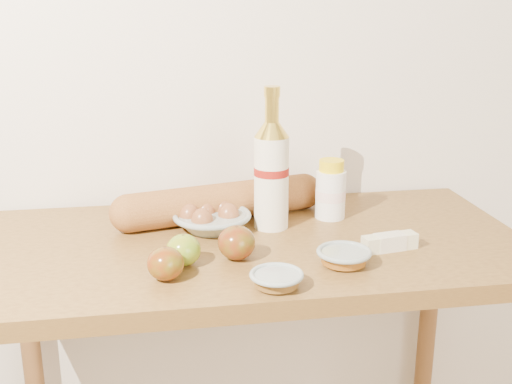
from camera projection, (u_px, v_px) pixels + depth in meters
The scene contains 12 objects.
back_wall at pixel (233, 44), 1.61m from camera, with size 3.50×0.02×2.60m, color silver.
table at pixel (254, 291), 1.45m from camera, with size 1.20×0.60×0.90m.
bourbon_bottle at pixel (271, 172), 1.45m from camera, with size 0.09×0.09×0.33m.
cream_bottle at pixel (331, 191), 1.54m from camera, with size 0.08×0.08×0.14m.
egg_bowl at pixel (211, 219), 1.47m from camera, with size 0.23×0.23×0.06m.
baguette at pixel (221, 202), 1.53m from camera, with size 0.54×0.21×0.09m.
apple_yellowgreen at pixel (183, 250), 1.27m from camera, with size 0.09×0.09×0.06m.
apple_redgreen_front at pixel (166, 264), 1.21m from camera, with size 0.08×0.08×0.07m.
apple_redgreen_right at pixel (237, 243), 1.30m from camera, with size 0.09×0.09×0.07m.
sugar_bowl at pixel (277, 279), 1.18m from camera, with size 0.12×0.12×0.03m.
syrup_bowl at pixel (344, 257), 1.28m from camera, with size 0.12×0.12×0.03m.
butter_stick at pixel (390, 242), 1.36m from camera, with size 0.12×0.05×0.04m.
Camera 1 is at (-0.21, -0.12, 1.42)m, focal length 45.00 mm.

